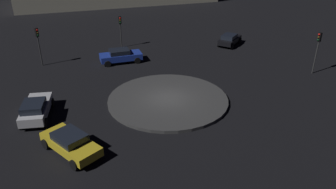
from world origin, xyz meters
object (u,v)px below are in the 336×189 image
at_px(car_silver, 36,109).
at_px(car_black, 230,39).
at_px(traffic_light_east, 38,39).
at_px(traffic_light_southeast, 120,25).
at_px(traffic_light_southwest, 318,45).
at_px(car_yellow, 70,143).
at_px(car_blue, 121,56).

height_order(car_silver, car_black, car_silver).
bearing_deg(traffic_light_east, car_black, 49.06).
xyz_separation_m(car_silver, car_black, (-8.52, -23.86, -0.06)).
xyz_separation_m(car_silver, traffic_light_southeast, (3.30, -17.28, 1.94)).
bearing_deg(traffic_light_southwest, car_yellow, 9.94).
bearing_deg(traffic_light_east, traffic_light_southeast, 68.92).
height_order(car_silver, traffic_light_southeast, traffic_light_southeast).
height_order(car_yellow, traffic_light_east, traffic_light_east).
bearing_deg(car_blue, traffic_light_east, 168.45).
xyz_separation_m(car_black, traffic_light_southeast, (11.82, 6.58, 2.00)).
height_order(car_black, traffic_light_southeast, traffic_light_southeast).
bearing_deg(car_blue, car_silver, -130.74).
bearing_deg(traffic_light_east, car_silver, -42.08).
bearing_deg(car_silver, car_blue, -31.48).
height_order(traffic_light_southwest, traffic_light_southeast, traffic_light_southwest).
bearing_deg(car_silver, traffic_light_southwest, -79.18).
bearing_deg(car_silver, car_black, -53.85).
distance_m(car_blue, traffic_light_southeast, 5.49).
height_order(car_yellow, traffic_light_southwest, traffic_light_southwest).
xyz_separation_m(car_silver, traffic_light_east, (7.72, -8.49, 2.10)).
height_order(car_yellow, car_silver, car_silver).
distance_m(car_silver, car_black, 25.33).
relative_size(car_silver, traffic_light_southwest, 1.09).
distance_m(car_yellow, traffic_light_east, 17.13).
height_order(car_yellow, car_blue, car_blue).
bearing_deg(traffic_light_east, traffic_light_southwest, 26.77).
bearing_deg(traffic_light_southwest, traffic_light_east, -26.61).
bearing_deg(traffic_light_southeast, traffic_light_southwest, 46.15).
bearing_deg(car_silver, traffic_light_southeast, -23.40).
relative_size(car_yellow, traffic_light_southwest, 1.15).
relative_size(car_silver, traffic_light_southeast, 1.21).
bearing_deg(car_yellow, traffic_light_east, -23.62).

